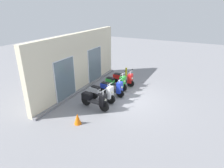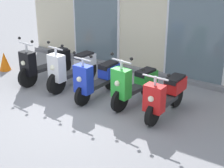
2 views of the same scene
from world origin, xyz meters
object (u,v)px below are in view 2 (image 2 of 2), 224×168
at_px(scooter_white, 72,68).
at_px(traffic_cone, 4,61).
at_px(scooter_black, 45,63).
at_px(scooter_blue, 97,78).
at_px(scooter_green, 134,84).
at_px(scooter_red, 165,95).

distance_m(scooter_white, traffic_cone, 2.40).
xyz_separation_m(scooter_black, traffic_cone, (-1.54, -0.05, -0.23)).
bearing_deg(scooter_blue, scooter_green, 11.29).
relative_size(scooter_black, scooter_white, 1.04).
distance_m(scooter_white, scooter_red, 2.57).
height_order(scooter_white, scooter_red, scooter_white).
bearing_deg(scooter_red, scooter_black, 178.88).
height_order(scooter_blue, scooter_green, scooter_green).
relative_size(scooter_black, traffic_cone, 3.26).
relative_size(scooter_black, scooter_green, 1.10).
xyz_separation_m(scooter_black, scooter_green, (2.60, 0.06, -0.01)).
bearing_deg(scooter_white, scooter_red, -2.55).
relative_size(scooter_blue, scooter_red, 1.02).
relative_size(scooter_blue, traffic_cone, 2.97).
height_order(scooter_black, scooter_red, scooter_black).
height_order(scooter_black, scooter_green, scooter_green).
bearing_deg(scooter_green, scooter_blue, -168.71).
bearing_deg(scooter_black, traffic_cone, -178.28).
distance_m(scooter_black, scooter_white, 0.85).
bearing_deg(scooter_white, scooter_blue, -10.35).
bearing_deg(scooter_black, scooter_red, -1.12).
relative_size(scooter_black, scooter_red, 1.12).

